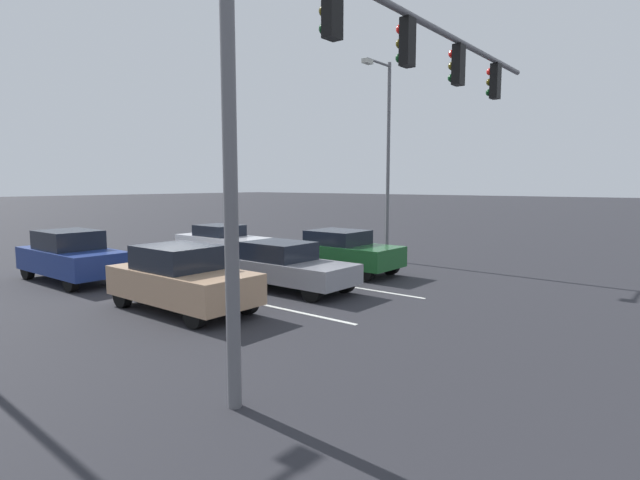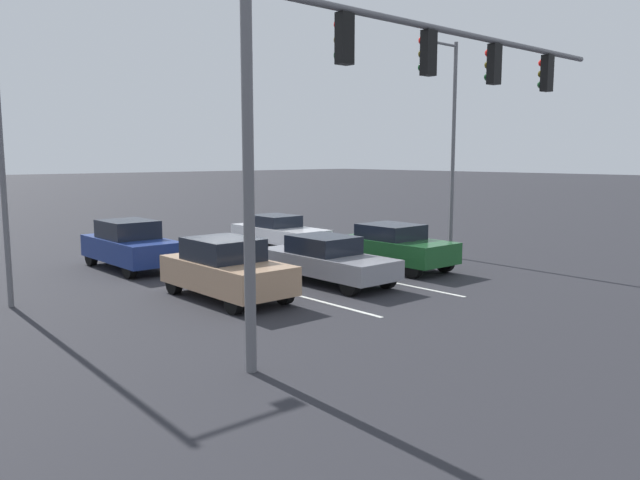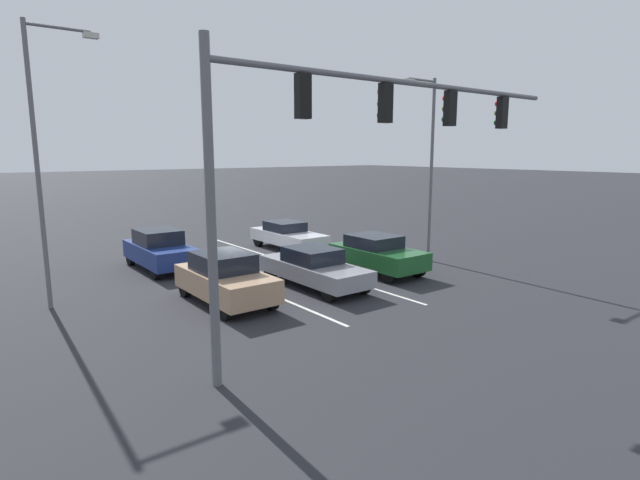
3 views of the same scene
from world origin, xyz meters
name	(u,v)px [view 2 (image 2 of 3)]	position (x,y,z in m)	size (l,w,h in m)	color
ground_plane	(226,261)	(0.00, 0.00, 0.00)	(240.00, 240.00, 0.00)	#28282D
lane_stripe_left_divider	(289,262)	(-1.64, 1.64, 0.01)	(0.12, 15.29, 0.01)	silver
lane_stripe_center_divider	(211,273)	(1.64, 1.64, 0.01)	(0.12, 15.29, 0.01)	silver
car_tan_rightlane_front	(226,269)	(3.31, 5.15, 0.81)	(1.81, 4.08, 1.63)	tan
car_gray_midlane_front	(325,259)	(-0.15, 5.28, 0.71)	(1.74, 4.71, 1.41)	gray
car_darkgreen_leftlane_front	(395,246)	(-3.42, 5.14, 0.79)	(1.89, 4.01, 1.51)	#1E5928
car_white_leftlane_second	(279,232)	(-3.28, -1.11, 0.72)	(1.72, 4.61, 1.38)	silver
car_navy_rightlane_second	(130,245)	(3.31, -0.78, 0.83)	(1.77, 4.22, 1.65)	navy
traffic_signal_gantry	(405,82)	(2.11, 10.27, 5.33)	(11.67, 0.37, 7.02)	slate
street_lamp_right_shoulder	(8,110)	(7.71, 2.32, 4.93)	(2.08, 0.24, 8.57)	slate
street_lamp_left_shoulder	(450,136)	(-6.65, 4.88, 4.55)	(1.86, 0.24, 7.90)	slate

